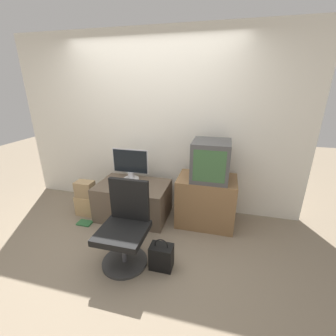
{
  "coord_description": "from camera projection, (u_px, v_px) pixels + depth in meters",
  "views": [
    {
      "loc": [
        1.04,
        -1.9,
        1.87
      ],
      "look_at": [
        0.31,
        0.97,
        0.77
      ],
      "focal_mm": 24.0,
      "sensor_mm": 36.0,
      "label": 1
    }
  ],
  "objects": [
    {
      "name": "mouse",
      "position": [
        140.0,
        185.0,
        3.18
      ],
      "size": [
        0.06,
        0.04,
        0.03
      ],
      "color": "silver",
      "rests_on": "desk"
    },
    {
      "name": "desk",
      "position": [
        133.0,
        200.0,
        3.33
      ],
      "size": [
        1.02,
        0.67,
        0.52
      ],
      "color": "brown",
      "rests_on": "ground_plane"
    },
    {
      "name": "main_monitor",
      "position": [
        130.0,
        165.0,
        3.33
      ],
      "size": [
        0.55,
        0.23,
        0.47
      ],
      "color": "silver",
      "rests_on": "desk"
    },
    {
      "name": "cardboard_box_lower",
      "position": [
        87.0,
        205.0,
        3.41
      ],
      "size": [
        0.31,
        0.19,
        0.3
      ],
      "color": "tan",
      "rests_on": "ground_plane"
    },
    {
      "name": "wall_back",
      "position": [
        154.0,
        125.0,
        3.37
      ],
      "size": [
        4.4,
        0.05,
        2.6
      ],
      "color": "silver",
      "rests_on": "ground_plane"
    },
    {
      "name": "handbag",
      "position": [
        161.0,
        257.0,
        2.4
      ],
      "size": [
        0.24,
        0.17,
        0.37
      ],
      "color": "black",
      "rests_on": "ground_plane"
    },
    {
      "name": "crt_tv",
      "position": [
        211.0,
        161.0,
        2.9
      ],
      "size": [
        0.48,
        0.49,
        0.52
      ],
      "color": "#474747",
      "rests_on": "side_stand"
    },
    {
      "name": "keyboard",
      "position": [
        125.0,
        185.0,
        3.21
      ],
      "size": [
        0.3,
        0.12,
        0.01
      ],
      "color": "silver",
      "rests_on": "desk"
    },
    {
      "name": "office_chair",
      "position": [
        125.0,
        229.0,
        2.43
      ],
      "size": [
        0.5,
        0.5,
        0.92
      ],
      "color": "#333333",
      "rests_on": "ground_plane"
    },
    {
      "name": "side_stand",
      "position": [
        206.0,
        201.0,
        3.14
      ],
      "size": [
        0.79,
        0.54,
        0.69
      ],
      "color": "olive",
      "rests_on": "ground_plane"
    },
    {
      "name": "cardboard_box_upper",
      "position": [
        85.0,
        189.0,
        3.32
      ],
      "size": [
        0.26,
        0.18,
        0.23
      ],
      "color": "#A3845B",
      "rests_on": "cardboard_box_lower"
    },
    {
      "name": "ground_plane",
      "position": [
        122.0,
        256.0,
        2.62
      ],
      "size": [
        12.0,
        12.0,
        0.0
      ],
      "primitive_type": "plane",
      "color": "#7F705B"
    },
    {
      "name": "book",
      "position": [
        85.0,
        223.0,
        3.21
      ],
      "size": [
        0.2,
        0.13,
        0.02
      ],
      "color": "#2D6638",
      "rests_on": "ground_plane"
    }
  ]
}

